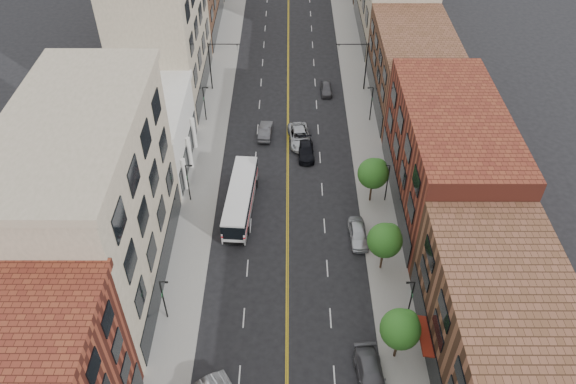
{
  "coord_description": "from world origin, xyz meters",
  "views": [
    {
      "loc": [
        0.15,
        -22.94,
        42.94
      ],
      "look_at": [
        0.05,
        19.86,
        5.0
      ],
      "focal_mm": 35.0,
      "sensor_mm": 36.0,
      "label": 1
    }
  ],
  "objects_px": {
    "car_lane_behind": "(265,131)",
    "car_lane_b": "(300,136)",
    "car_parked_far": "(358,234)",
    "car_lane_a": "(306,151)",
    "city_bus": "(240,197)",
    "car_parked_mid": "(371,376)",
    "car_lane_c": "(326,89)"
  },
  "relations": [
    {
      "from": "car_lane_b",
      "to": "car_parked_mid",
      "type": "bearing_deg",
      "value": -87.06
    },
    {
      "from": "car_parked_mid",
      "to": "car_lane_c",
      "type": "bearing_deg",
      "value": 86.59
    },
    {
      "from": "car_lane_a",
      "to": "car_lane_c",
      "type": "height_order",
      "value": "car_lane_a"
    },
    {
      "from": "car_lane_behind",
      "to": "car_lane_b",
      "type": "xyz_separation_m",
      "value": [
        4.42,
        -1.35,
        0.07
      ]
    },
    {
      "from": "car_parked_far",
      "to": "car_lane_a",
      "type": "bearing_deg",
      "value": 107.23
    },
    {
      "from": "city_bus",
      "to": "car_lane_b",
      "type": "bearing_deg",
      "value": 66.2
    },
    {
      "from": "city_bus",
      "to": "car_lane_behind",
      "type": "relative_size",
      "value": 2.58
    },
    {
      "from": "car_parked_far",
      "to": "car_lane_a",
      "type": "height_order",
      "value": "car_parked_far"
    },
    {
      "from": "car_parked_mid",
      "to": "car_lane_b",
      "type": "distance_m",
      "value": 34.03
    },
    {
      "from": "car_parked_far",
      "to": "car_lane_b",
      "type": "bearing_deg",
      "value": 106.45
    },
    {
      "from": "car_parked_mid",
      "to": "car_parked_far",
      "type": "distance_m",
      "value": 16.37
    },
    {
      "from": "car_lane_a",
      "to": "car_lane_c",
      "type": "xyz_separation_m",
      "value": [
        3.26,
        14.67,
        -0.04
      ]
    },
    {
      "from": "car_parked_mid",
      "to": "car_lane_behind",
      "type": "relative_size",
      "value": 1.24
    },
    {
      "from": "car_lane_a",
      "to": "car_parked_far",
      "type": "bearing_deg",
      "value": -72.11
    },
    {
      "from": "car_parked_far",
      "to": "car_lane_a",
      "type": "xyz_separation_m",
      "value": [
        -5.16,
        14.43,
        -0.08
      ]
    },
    {
      "from": "car_lane_b",
      "to": "car_lane_c",
      "type": "distance_m",
      "value": 12.52
    },
    {
      "from": "car_lane_c",
      "to": "city_bus",
      "type": "bearing_deg",
      "value": -114.67
    },
    {
      "from": "car_parked_mid",
      "to": "car_lane_c",
      "type": "xyz_separation_m",
      "value": [
        -1.43,
        45.46,
        -0.14
      ]
    },
    {
      "from": "city_bus",
      "to": "car_parked_mid",
      "type": "distance_m",
      "value": 24.24
    },
    {
      "from": "car_parked_mid",
      "to": "car_lane_b",
      "type": "bearing_deg",
      "value": 93.97
    },
    {
      "from": "city_bus",
      "to": "car_parked_far",
      "type": "relative_size",
      "value": 2.51
    },
    {
      "from": "car_parked_mid",
      "to": "car_lane_b",
      "type": "relative_size",
      "value": 0.96
    },
    {
      "from": "city_bus",
      "to": "car_lane_b",
      "type": "distance_m",
      "value": 14.3
    },
    {
      "from": "city_bus",
      "to": "car_lane_c",
      "type": "bearing_deg",
      "value": 70.51
    },
    {
      "from": "city_bus",
      "to": "car_parked_far",
      "type": "xyz_separation_m",
      "value": [
        12.57,
        -4.62,
        -0.93
      ]
    },
    {
      "from": "city_bus",
      "to": "car_lane_b",
      "type": "height_order",
      "value": "city_bus"
    },
    {
      "from": "city_bus",
      "to": "car_parked_mid",
      "type": "relative_size",
      "value": 2.08
    },
    {
      "from": "car_parked_far",
      "to": "car_lane_c",
      "type": "distance_m",
      "value": 29.16
    },
    {
      "from": "city_bus",
      "to": "car_parked_mid",
      "type": "xyz_separation_m",
      "value": [
        12.1,
        -20.98,
        -0.91
      ]
    },
    {
      "from": "city_bus",
      "to": "car_lane_a",
      "type": "distance_m",
      "value": 12.33
    },
    {
      "from": "car_lane_b",
      "to": "city_bus",
      "type": "bearing_deg",
      "value": -124.12
    },
    {
      "from": "city_bus",
      "to": "car_parked_mid",
      "type": "bearing_deg",
      "value": -55.95
    }
  ]
}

